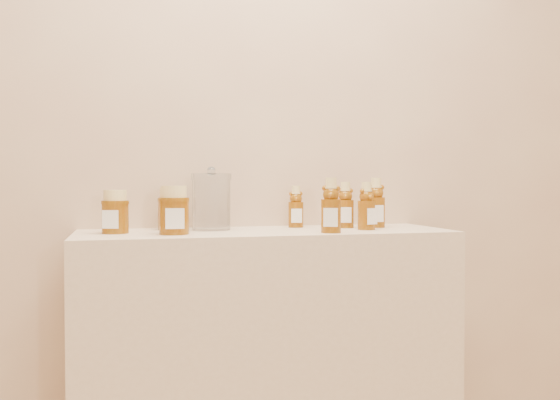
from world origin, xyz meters
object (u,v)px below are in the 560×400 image
object	(u,v)px
bear_bottle_back_left	(296,204)
glass_canister	(211,199)
display_table	(267,368)
bear_bottle_front_left	(331,202)
honey_jar_left	(115,212)

from	to	relation	value
bear_bottle_back_left	glass_canister	distance (m)	0.30
glass_canister	display_table	bearing A→B (deg)	-23.84
bear_bottle_front_left	honey_jar_left	distance (m)	0.66
display_table	honey_jar_left	size ratio (longest dim) A/B	9.03
display_table	bear_bottle_back_left	xyz separation A→B (m)	(0.13, 0.12, 0.53)
display_table	bear_bottle_back_left	distance (m)	0.56
bear_bottle_front_left	glass_canister	distance (m)	0.40
bear_bottle_back_left	honey_jar_left	bearing A→B (deg)	-159.98
bear_bottle_back_left	bear_bottle_front_left	distance (m)	0.25
bear_bottle_front_left	honey_jar_left	bearing A→B (deg)	-171.02
display_table	glass_canister	distance (m)	0.58
display_table	honey_jar_left	distance (m)	0.70
bear_bottle_back_left	glass_canister	bearing A→B (deg)	-161.39
display_table	glass_canister	xyz separation A→B (m)	(-0.17, 0.07, 0.55)
honey_jar_left	bear_bottle_front_left	bearing A→B (deg)	7.09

